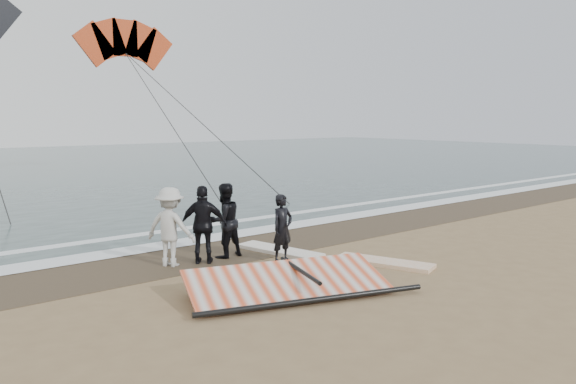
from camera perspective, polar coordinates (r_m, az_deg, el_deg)
name	(u,v)px	position (r m, az deg, el deg)	size (l,w,h in m)	color
ground	(367,287)	(11.63, 8.01, -9.54)	(120.00, 120.00, 0.00)	#8C704C
wet_sand	(242,247)	(14.95, -4.74, -5.59)	(120.00, 2.80, 0.01)	#4C3D2B
foam_near	(214,237)	(16.09, -7.56, -4.60)	(120.00, 0.90, 0.01)	white
foam_far	(185,228)	(17.54, -10.46, -3.64)	(120.00, 0.45, 0.01)	white
man_main	(282,228)	(13.26, -0.57, -3.70)	(0.59, 0.39, 1.62)	black
board_white	(384,262)	(13.40, 9.73, -7.05)	(0.64, 2.29, 0.09)	white
board_cream	(280,251)	(14.30, -0.86, -5.98)	(0.64, 2.41, 0.10)	white
trio_cluster	(197,224)	(13.36, -9.24, -3.26)	(2.47, 1.49, 1.85)	black
sail_rig	(281,284)	(11.02, -0.75, -9.37)	(4.31, 2.83, 0.51)	black
kite_red	(126,47)	(33.33, -16.16, 13.96)	(6.18, 6.99, 15.39)	#C53D17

